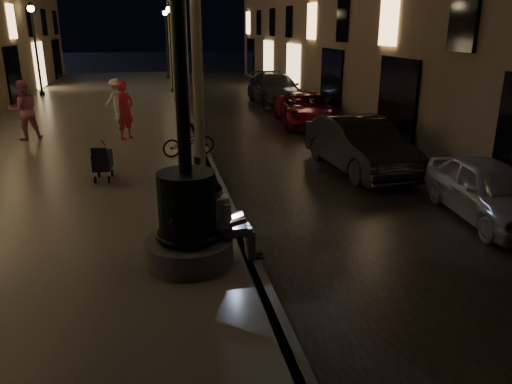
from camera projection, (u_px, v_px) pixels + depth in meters
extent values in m
plane|color=black|center=(191.00, 124.00, 20.35)|extent=(120.00, 120.00, 0.00)
cube|color=black|center=(263.00, 121.00, 20.91)|extent=(6.00, 45.00, 0.02)
cube|color=slate|center=(89.00, 125.00, 19.56)|extent=(8.00, 45.00, 0.20)
cube|color=#59595B|center=(191.00, 121.00, 20.31)|extent=(0.25, 45.00, 0.20)
cylinder|color=#59595B|center=(189.00, 251.00, 7.95)|extent=(1.40, 1.40, 0.40)
cylinder|color=black|center=(187.00, 207.00, 7.71)|extent=(0.90, 0.90, 1.10)
torus|color=black|center=(188.00, 233.00, 7.85)|extent=(1.04, 1.04, 0.10)
torus|color=black|center=(186.00, 182.00, 7.58)|extent=(0.89, 0.89, 0.09)
cylinder|color=black|center=(180.00, 64.00, 7.03)|extent=(0.20, 0.20, 3.20)
cube|color=tan|center=(223.00, 231.00, 7.96)|extent=(0.34, 0.23, 0.17)
cube|color=white|center=(219.00, 213.00, 7.85)|extent=(0.43, 0.25, 0.54)
sphere|color=tan|center=(217.00, 192.00, 7.73)|extent=(0.20, 0.20, 0.20)
sphere|color=black|center=(216.00, 189.00, 7.71)|extent=(0.20, 0.20, 0.20)
cube|color=tan|center=(238.00, 232.00, 7.92)|extent=(0.44, 0.12, 0.13)
cube|color=tan|center=(236.00, 228.00, 8.08)|extent=(0.44, 0.12, 0.13)
cube|color=tan|center=(251.00, 245.00, 8.04)|extent=(0.12, 0.11, 0.49)
cube|color=tan|center=(249.00, 241.00, 8.20)|extent=(0.12, 0.11, 0.49)
cube|color=black|center=(257.00, 258.00, 8.13)|extent=(0.25, 0.10, 0.03)
cube|color=black|center=(255.00, 253.00, 8.29)|extent=(0.25, 0.10, 0.03)
cube|color=black|center=(238.00, 226.00, 7.98)|extent=(0.23, 0.32, 0.02)
cube|color=black|center=(229.00, 220.00, 7.92)|extent=(0.08, 0.32, 0.21)
cube|color=#B2E0FF|center=(230.00, 220.00, 7.92)|extent=(0.06, 0.29, 0.17)
cylinder|color=#6B604C|center=(198.00, 71.00, 12.94)|extent=(0.28, 0.28, 5.00)
cylinder|color=#6B604C|center=(184.00, 56.00, 18.51)|extent=(0.28, 0.28, 5.10)
cylinder|color=#6B604C|center=(174.00, 51.00, 24.10)|extent=(0.28, 0.28, 4.90)
cylinder|color=#6B604C|center=(171.00, 43.00, 29.64)|extent=(0.28, 0.28, 5.20)
cylinder|color=black|center=(199.00, 160.00, 13.69)|extent=(0.28, 0.28, 0.20)
cylinder|color=black|center=(196.00, 82.00, 13.02)|extent=(0.12, 0.12, 4.40)
cylinder|color=black|center=(182.00, 113.00, 21.12)|extent=(0.28, 0.28, 0.20)
cylinder|color=black|center=(179.00, 62.00, 20.46)|extent=(0.12, 0.12, 4.40)
sphere|color=#FFD88C|center=(176.00, 3.00, 19.74)|extent=(0.36, 0.36, 0.36)
cylinder|color=black|center=(173.00, 90.00, 28.56)|extent=(0.28, 0.28, 0.20)
cylinder|color=black|center=(171.00, 52.00, 27.90)|extent=(0.12, 0.12, 4.40)
sphere|color=#FFD88C|center=(169.00, 9.00, 27.18)|extent=(0.36, 0.36, 0.36)
cone|color=black|center=(169.00, 4.00, 27.10)|extent=(0.30, 0.30, 0.22)
cylinder|color=black|center=(169.00, 77.00, 36.00)|extent=(0.28, 0.28, 0.20)
cylinder|color=black|center=(167.00, 46.00, 35.33)|extent=(0.12, 0.12, 4.40)
sphere|color=#FFD88C|center=(165.00, 13.00, 34.62)|extent=(0.36, 0.36, 0.36)
cone|color=black|center=(165.00, 9.00, 34.54)|extent=(0.30, 0.30, 0.22)
cylinder|color=black|center=(42.00, 93.00, 27.23)|extent=(0.28, 0.28, 0.20)
cylinder|color=black|center=(37.00, 53.00, 26.56)|extent=(0.12, 0.12, 4.40)
sphere|color=#FFD88C|center=(31.00, 8.00, 25.85)|extent=(0.36, 0.36, 0.36)
cone|color=black|center=(30.00, 3.00, 25.77)|extent=(0.30, 0.30, 0.22)
cube|color=black|center=(102.00, 161.00, 12.11)|extent=(0.45, 0.70, 0.41)
cube|color=black|center=(99.00, 153.00, 11.72)|extent=(0.37, 0.18, 0.26)
cylinder|color=black|center=(95.00, 180.00, 11.96)|extent=(0.05, 0.18, 0.18)
cylinder|color=black|center=(109.00, 179.00, 12.00)|extent=(0.05, 0.18, 0.18)
cylinder|color=black|center=(99.00, 174.00, 12.47)|extent=(0.05, 0.18, 0.18)
cylinder|color=black|center=(112.00, 173.00, 12.51)|extent=(0.05, 0.18, 0.18)
cylinder|color=black|center=(103.00, 143.00, 12.33)|extent=(0.05, 0.40, 0.25)
imported|color=#B4B7BC|center=(489.00, 190.00, 10.17)|extent=(1.80, 3.73, 1.23)
imported|color=black|center=(360.00, 145.00, 13.53)|extent=(1.85, 4.51, 1.45)
imported|color=maroon|center=(306.00, 109.00, 19.90)|extent=(2.53, 4.72, 1.26)
imported|color=#2E2E33|center=(276.00, 89.00, 25.08)|extent=(2.24, 5.29, 1.52)
imported|color=red|center=(125.00, 110.00, 16.41)|extent=(0.80, 0.83, 1.92)
imported|color=pink|center=(24.00, 110.00, 16.33)|extent=(1.16, 1.05, 1.94)
imported|color=white|center=(116.00, 99.00, 20.06)|extent=(1.20, 1.10, 1.62)
imported|color=black|center=(189.00, 142.00, 14.46)|extent=(1.66, 0.95, 0.83)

